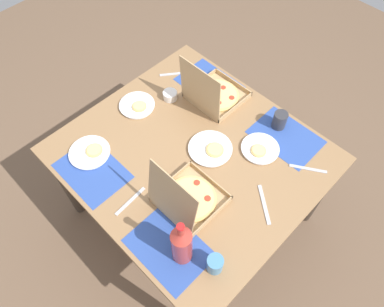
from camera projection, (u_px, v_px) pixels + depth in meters
ground_plane at (192, 212)px, 2.52m from camera, size 6.00×6.00×0.00m
dining_table at (192, 164)px, 1.99m from camera, size 1.26×1.17×0.73m
placemat_near_left at (286, 137)px, 1.97m from camera, size 0.36×0.26×0.00m
placemat_near_right at (209, 83)px, 2.19m from camera, size 0.36×0.26×0.00m
placemat_far_left at (169, 248)px, 1.63m from camera, size 0.36×0.26×0.00m
placemat_far_right at (92, 171)px, 1.85m from camera, size 0.36×0.26×0.00m
pizza_box_center at (187, 199)px, 1.71m from camera, size 0.28×0.29×0.32m
pizza_box_corner_right at (214, 94)px, 2.08m from camera, size 0.29×0.30×0.32m
plate_far_right at (90, 152)px, 1.90m from camera, size 0.22×0.22×0.03m
plate_middle at (137, 105)px, 2.08m from camera, size 0.20×0.20×0.03m
plate_far_left at (211, 149)px, 1.91m from camera, size 0.23×0.23×0.03m
plate_near_left at (260, 149)px, 1.91m from camera, size 0.20×0.20×0.03m
soda_bottle at (182, 244)px, 1.50m from camera, size 0.09×0.09×0.32m
cup_clear_left at (280, 120)px, 1.97m from camera, size 0.08×0.08×0.10m
cup_clear_right at (215, 264)px, 1.54m from camera, size 0.07×0.07×0.09m
condiment_bowl at (170, 95)px, 2.11m from camera, size 0.08×0.08×0.05m
knife_by_near_left at (264, 204)px, 1.74m from camera, size 0.18×0.15×0.00m
fork_by_far_right at (308, 169)px, 1.85m from camera, size 0.17×0.11×0.00m
fork_by_far_left at (130, 201)px, 1.75m from camera, size 0.03×0.19×0.00m
fork_by_near_right at (175, 74)px, 2.23m from camera, size 0.13×0.16×0.00m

